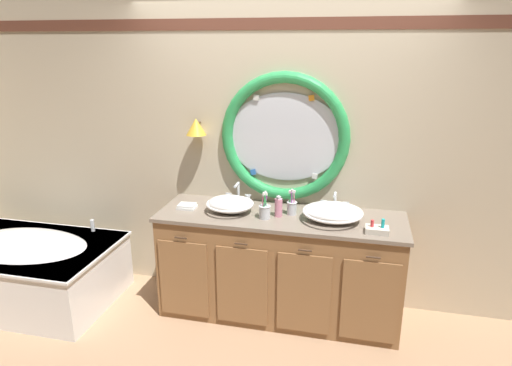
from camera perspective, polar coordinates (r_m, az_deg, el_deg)
The scene contains 13 objects.
ground_plane at distance 3.77m, azimuth 1.40°, elevation -17.92°, with size 14.00×14.00×0.00m, color tan.
back_wall_assembly at distance 3.75m, azimuth 3.38°, elevation 4.05°, with size 6.40×0.26×2.60m.
vanity_counter at distance 3.74m, azimuth 3.02°, elevation -10.34°, with size 1.96×0.65×0.88m.
bathtub at distance 4.45m, azimuth -27.11°, elevation -9.39°, with size 1.52×0.97×0.63m.
sink_basin_left at distance 3.60m, azimuth -3.34°, elevation -2.69°, with size 0.38×0.38×0.13m.
sink_basin_right at distance 3.46m, azimuth 9.74°, elevation -3.69°, with size 0.46×0.46×0.14m.
faucet_set_left at distance 3.82m, azimuth -2.29°, elevation -1.44°, with size 0.22×0.13×0.18m.
faucet_set_right at distance 3.70m, azimuth 9.99°, elevation -2.48°, with size 0.23×0.12×0.15m.
toothbrush_holder_left at distance 3.46m, azimuth 1.11°, elevation -3.58°, with size 0.09×0.09×0.22m.
toothbrush_holder_right at distance 3.55m, azimuth 4.58°, elevation -3.06°, with size 0.08×0.08×0.21m.
soap_dispenser at distance 3.50m, azimuth 2.88°, elevation -3.07°, with size 0.06×0.07×0.18m.
folded_hand_towel at distance 3.73m, azimuth -8.78°, elevation -2.95°, with size 0.15×0.12×0.04m.
toiletry_basket at distance 3.34m, azimuth 15.16°, elevation -5.72°, with size 0.16×0.11×0.11m.
Camera 1 is at (0.61, -3.01, 2.19)m, focal length 31.42 mm.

